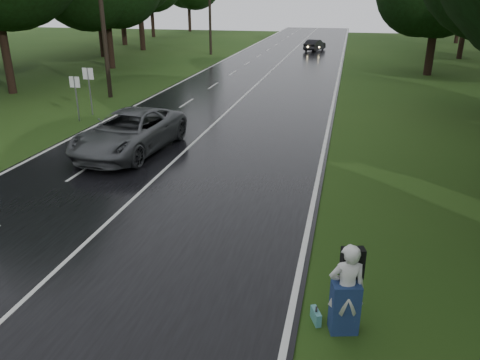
# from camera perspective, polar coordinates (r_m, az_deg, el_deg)

# --- Properties ---
(ground) EXTENTS (160.00, 160.00, 0.00)m
(ground) POSITION_cam_1_polar(r_m,az_deg,el_deg) (11.54, -25.51, -13.95)
(ground) COLOR #254113
(ground) RESTS_ON ground
(road) EXTENTS (12.00, 140.00, 0.04)m
(road) POSITION_cam_1_polar(r_m,az_deg,el_deg) (28.56, -0.76, 9.00)
(road) COLOR black
(road) RESTS_ON ground
(lane_center) EXTENTS (0.12, 140.00, 0.01)m
(lane_center) POSITION_cam_1_polar(r_m,az_deg,el_deg) (28.56, -0.76, 9.05)
(lane_center) COLOR silver
(lane_center) RESTS_ON road
(grey_car) EXTENTS (3.38, 6.41, 1.72)m
(grey_car) POSITION_cam_1_polar(r_m,az_deg,el_deg) (20.39, -13.25, 5.73)
(grey_car) COLOR #4E5153
(grey_car) RESTS_ON road
(far_car) EXTENTS (2.40, 4.11, 1.28)m
(far_car) POSITION_cam_1_polar(r_m,az_deg,el_deg) (57.81, 9.08, 15.90)
(far_car) COLOR black
(far_car) RESTS_ON road
(hitchhiker) EXTENTS (0.81, 0.77, 1.97)m
(hitchhiker) POSITION_cam_1_polar(r_m,az_deg,el_deg) (9.63, 12.81, -13.10)
(hitchhiker) COLOR silver
(hitchhiker) RESTS_ON ground
(suitcase) EXTENTS (0.26, 0.41, 0.28)m
(suitcase) POSITION_cam_1_polar(r_m,az_deg,el_deg) (10.18, 9.21, -16.01)
(suitcase) COLOR teal
(suitcase) RESTS_ON ground
(utility_pole_mid) EXTENTS (1.80, 0.28, 10.23)m
(utility_pole_mid) POSITION_cam_1_polar(r_m,az_deg,el_deg) (32.30, -15.45, 9.69)
(utility_pole_mid) COLOR black
(utility_pole_mid) RESTS_ON ground
(utility_pole_far) EXTENTS (1.80, 0.28, 9.75)m
(utility_pole_far) POSITION_cam_1_polar(r_m,az_deg,el_deg) (53.96, -3.56, 14.99)
(utility_pole_far) COLOR black
(utility_pole_far) RESTS_ON ground
(road_sign_a) EXTENTS (0.56, 0.10, 2.34)m
(road_sign_a) POSITION_cam_1_polar(r_m,az_deg,el_deg) (26.58, -18.92, 6.81)
(road_sign_a) COLOR white
(road_sign_a) RESTS_ON ground
(road_sign_b) EXTENTS (0.62, 0.10, 2.59)m
(road_sign_b) POSITION_cam_1_polar(r_m,az_deg,el_deg) (27.73, -17.46, 7.57)
(road_sign_b) COLOR white
(road_sign_b) RESTS_ON ground
(tree_left_d) EXTENTS (10.09, 10.09, 15.77)m
(tree_left_d) POSITION_cam_1_polar(r_m,az_deg,el_deg) (35.96, -25.86, 9.49)
(tree_left_d) COLOR black
(tree_left_d) RESTS_ON ground
(tree_left_e) EXTENTS (8.38, 8.38, 13.10)m
(tree_left_e) POSITION_cam_1_polar(r_m,az_deg,el_deg) (45.28, -15.26, 12.99)
(tree_left_e) COLOR black
(tree_left_e) RESTS_ON ground
(tree_left_f) EXTENTS (10.10, 10.10, 15.77)m
(tree_left_f) POSITION_cam_1_polar(r_m,az_deg,el_deg) (59.35, -11.69, 15.21)
(tree_left_f) COLOR black
(tree_left_f) RESTS_ON ground
(tree_right_e) EXTENTS (7.41, 7.41, 11.58)m
(tree_right_e) POSITION_cam_1_polar(r_m,az_deg,el_deg) (42.90, 21.77, 11.77)
(tree_right_e) COLOR black
(tree_right_e) RESTS_ON ground
(tree_right_f) EXTENTS (10.53, 10.53, 16.46)m
(tree_right_f) POSITION_cam_1_polar(r_m,az_deg,el_deg) (55.20, 25.06, 13.21)
(tree_right_f) COLOR black
(tree_right_f) RESTS_ON ground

